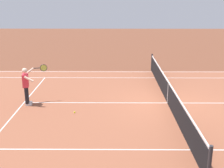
# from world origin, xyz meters

# --- Properties ---
(ground_plane) EXTENTS (60.00, 60.00, 0.00)m
(ground_plane) POSITION_xyz_m (0.00, 0.00, 0.00)
(ground_plane) COLOR brown
(court_slab) EXTENTS (24.20, 11.40, 0.00)m
(court_slab) POSITION_xyz_m (0.00, 0.00, 0.00)
(court_slab) COLOR #935138
(court_slab) RESTS_ON ground_plane
(court_line_markings) EXTENTS (23.85, 11.05, 0.01)m
(court_line_markings) POSITION_xyz_m (0.00, 0.00, 0.00)
(court_line_markings) COLOR white
(court_line_markings) RESTS_ON ground_plane
(tennis_net) EXTENTS (0.10, 11.70, 1.08)m
(tennis_net) POSITION_xyz_m (0.00, 0.00, 0.49)
(tennis_net) COLOR #2D2D33
(tennis_net) RESTS_ON ground_plane
(tennis_player_near) EXTENTS (1.01, 0.84, 1.70)m
(tennis_player_near) POSITION_xyz_m (6.14, 0.22, 0.93)
(tennis_player_near) COLOR black
(tennis_player_near) RESTS_ON ground_plane
(tennis_ball) EXTENTS (0.07, 0.07, 0.07)m
(tennis_ball) POSITION_xyz_m (3.99, 1.18, 0.03)
(tennis_ball) COLOR #CCE01E
(tennis_ball) RESTS_ON ground_plane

